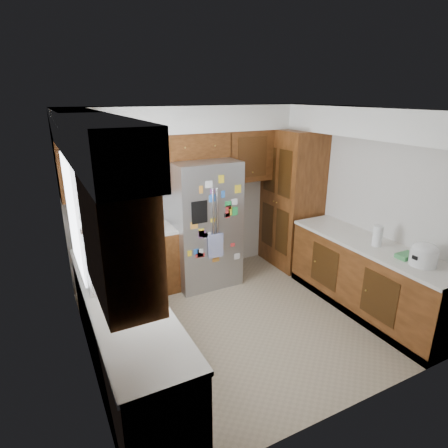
% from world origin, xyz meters
% --- Properties ---
extents(floor, '(3.60, 3.60, 0.00)m').
position_xyz_m(floor, '(0.00, 0.00, 0.00)').
color(floor, tan).
rests_on(floor, ground).
extents(room_shell, '(3.64, 3.24, 2.52)m').
position_xyz_m(room_shell, '(-0.11, 0.36, 1.82)').
color(room_shell, beige).
rests_on(room_shell, ground).
extents(left_counter_run, '(1.36, 3.20, 0.92)m').
position_xyz_m(left_counter_run, '(-1.36, 0.03, 0.43)').
color(left_counter_run, '#41220C').
rests_on(left_counter_run, ground).
extents(right_counter_run, '(0.63, 2.25, 0.92)m').
position_xyz_m(right_counter_run, '(1.50, -0.47, 0.42)').
color(right_counter_run, '#41220C').
rests_on(right_counter_run, ground).
extents(pantry, '(0.60, 0.90, 2.15)m').
position_xyz_m(pantry, '(1.50, 1.15, 1.07)').
color(pantry, '#41220C').
rests_on(pantry, ground).
extents(fridge, '(0.90, 0.79, 1.80)m').
position_xyz_m(fridge, '(-0.00, 1.20, 0.90)').
color(fridge, '#98989D').
rests_on(fridge, ground).
extents(bridge_cabinet, '(0.96, 0.34, 0.35)m').
position_xyz_m(bridge_cabinet, '(0.00, 1.43, 1.98)').
color(bridge_cabinet, '#41220C').
rests_on(bridge_cabinet, fridge).
extents(fridge_top_items, '(0.65, 0.28, 0.25)m').
position_xyz_m(fridge_top_items, '(-0.11, 1.44, 2.27)').
color(fridge_top_items, '#242FC2').
rests_on(fridge_top_items, bridge_cabinet).
extents(sink_assembly, '(0.52, 0.73, 0.37)m').
position_xyz_m(sink_assembly, '(-1.50, 0.10, 0.99)').
color(sink_assembly, white).
rests_on(sink_assembly, left_counter_run).
extents(left_counter_clutter, '(0.37, 0.78, 0.38)m').
position_xyz_m(left_counter_clutter, '(-1.46, 0.81, 1.05)').
color(left_counter_clutter, black).
rests_on(left_counter_clutter, left_counter_run).
extents(rice_cooker, '(0.29, 0.28, 0.25)m').
position_xyz_m(rice_cooker, '(1.50, -1.16, 1.05)').
color(rice_cooker, white).
rests_on(rice_cooker, right_counter_run).
extents(paper_towel, '(0.11, 0.11, 0.25)m').
position_xyz_m(paper_towel, '(1.49, -0.55, 1.05)').
color(paper_towel, white).
rests_on(paper_towel, right_counter_run).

